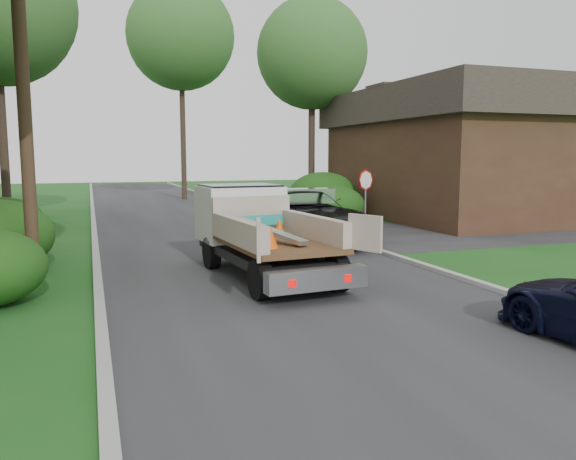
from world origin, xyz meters
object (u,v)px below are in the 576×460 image
(stop_sign, at_px, (366,189))
(utility_pole, at_px, (22,55))
(house_right, at_px, (462,152))
(tree_right_far, at_px, (312,54))
(flatbed_truck, at_px, (254,226))
(black_pickup, at_px, (302,216))
(tree_center_far, at_px, (181,36))

(stop_sign, relative_size, utility_pole, 0.25)
(stop_sign, bearing_deg, utility_pole, -159.38)
(house_right, xyz_separation_m, tree_right_far, (-5.50, 6.00, 5.32))
(tree_right_far, distance_m, flatbed_truck, 18.83)
(utility_pole, height_order, tree_right_far, tree_right_far)
(utility_pole, distance_m, tree_right_far, 20.12)
(black_pickup, bearing_deg, tree_right_far, 66.29)
(flatbed_truck, xyz_separation_m, black_pickup, (2.98, 4.33, -0.29))
(stop_sign, height_order, black_pickup, stop_sign)
(flatbed_truck, bearing_deg, utility_pole, 170.17)
(tree_right_far, bearing_deg, utility_pole, -130.84)
(black_pickup, bearing_deg, flatbed_truck, -124.97)
(tree_center_far, bearing_deg, tree_right_far, -61.19)
(stop_sign, height_order, utility_pole, utility_pole)
(utility_pole, bearing_deg, stop_sign, 20.62)
(stop_sign, bearing_deg, flatbed_truck, -140.56)
(stop_sign, height_order, flatbed_truck, stop_sign)
(utility_pole, distance_m, flatbed_truck, 6.56)
(stop_sign, relative_size, flatbed_truck, 0.42)
(utility_pole, xyz_separation_m, black_pickup, (8.17, 3.83, -4.28))
(stop_sign, bearing_deg, black_pickup, -175.74)
(tree_right_far, relative_size, tree_center_far, 0.79)
(flatbed_truck, relative_size, black_pickup, 0.92)
(utility_pole, bearing_deg, tree_center_far, 73.35)
(tree_right_far, distance_m, black_pickup, 14.35)
(stop_sign, distance_m, utility_pole, 11.91)
(tree_right_far, relative_size, black_pickup, 1.78)
(black_pickup, bearing_deg, tree_center_far, 91.42)
(tree_center_far, bearing_deg, flatbed_truck, -95.13)
(utility_pole, xyz_separation_m, tree_center_far, (7.48, 25.02, 5.81))
(black_pickup, bearing_deg, house_right, 26.26)
(tree_right_far, height_order, black_pickup, tree_right_far)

